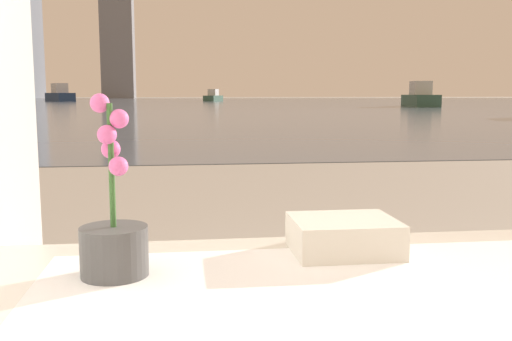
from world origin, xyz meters
The scene contains 6 objects.
potted_orchid centered at (-0.58, 0.74, 0.64)m, with size 0.14×0.14×0.37m.
towel_stack centered at (-0.07, 0.85, 0.59)m, with size 0.24×0.21×0.08m.
harbor_water centered at (0.00, 62.00, 0.01)m, with size 180.00×110.00×0.01m.
harbor_boat_0 centered at (16.34, 38.48, 0.64)m, with size 2.37×4.98×1.79m.
harbor_boat_1 centered at (-14.97, 70.83, 0.77)m, with size 4.43×5.97×2.15m.
harbor_boat_2 centered at (3.37, 70.27, 0.53)m, with size 2.66×4.14×1.47m.
Camera 1 is at (-0.44, -0.42, 0.93)m, focal length 40.00 mm.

